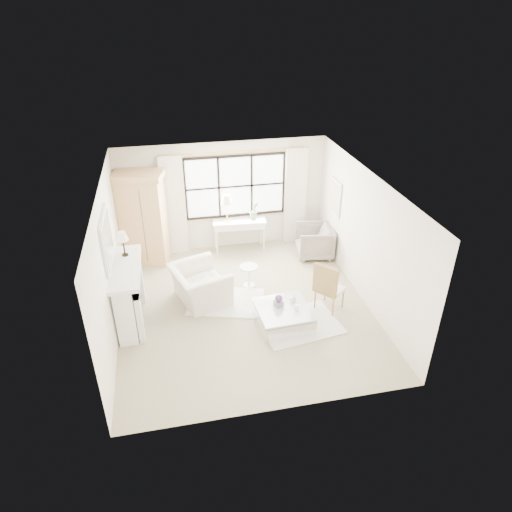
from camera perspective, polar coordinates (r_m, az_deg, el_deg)
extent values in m
plane|color=tan|center=(9.48, -1.42, -6.41)|extent=(5.50, 5.50, 0.00)
plane|color=white|center=(8.19, -1.66, 9.05)|extent=(5.50, 5.50, 0.00)
plane|color=white|center=(11.21, -4.12, 7.42)|extent=(5.00, 0.00, 5.00)
plane|color=white|center=(6.53, 2.96, -10.74)|extent=(5.00, 0.00, 5.00)
plane|color=white|center=(8.73, -17.89, -0.91)|extent=(0.00, 5.50, 5.50)
plane|color=silver|center=(9.47, 13.53, 2.23)|extent=(0.00, 5.50, 5.50)
cube|color=white|center=(11.14, -2.60, 8.70)|extent=(2.40, 0.02, 1.50)
cylinder|color=#AA873B|center=(10.80, -2.66, 12.90)|extent=(3.30, 0.04, 0.04)
cube|color=white|center=(11.08, -10.20, 6.09)|extent=(0.55, 0.10, 2.47)
cube|color=silver|center=(11.52, 4.94, 7.39)|extent=(0.55, 0.10, 2.47)
cube|color=silver|center=(9.10, -15.85, -4.91)|extent=(0.34, 1.50, 1.18)
cube|color=silver|center=(9.11, -14.74, -5.11)|extent=(0.03, 1.22, 0.97)
cube|color=black|center=(9.23, -14.51, -6.19)|extent=(0.06, 0.52, 0.50)
cube|color=silver|center=(8.76, -16.15, -1.48)|extent=(0.58, 1.66, 0.08)
cube|color=silver|center=(8.50, -18.19, 1.95)|extent=(0.05, 1.15, 0.95)
cube|color=silver|center=(8.49, -17.99, 1.97)|extent=(0.02, 1.00, 0.80)
cube|color=silver|center=(10.78, 9.88, 7.26)|extent=(0.04, 0.62, 0.82)
cube|color=beige|center=(10.78, 9.78, 7.26)|extent=(0.01, 0.52, 0.72)
cylinder|color=black|center=(9.10, -16.04, 0.15)|extent=(0.12, 0.12, 0.03)
cylinder|color=black|center=(9.02, -16.19, 1.07)|extent=(0.03, 0.03, 0.30)
cone|color=beige|center=(8.91, -16.40, 2.42)|extent=(0.22, 0.22, 0.18)
cube|color=tan|center=(10.92, -13.88, 4.23)|extent=(1.12, 0.83, 2.10)
cube|color=tan|center=(10.50, -14.62, 9.75)|extent=(1.26, 0.96, 0.14)
cube|color=white|center=(11.30, -2.11, 3.94)|extent=(1.27, 0.51, 0.14)
cube|color=white|center=(11.26, -2.12, 4.36)|extent=(1.33, 0.56, 0.06)
cylinder|color=#BC8941|center=(11.21, -3.62, 4.44)|extent=(0.14, 0.14, 0.03)
cylinder|color=#BC8941|center=(11.11, -3.66, 5.58)|extent=(0.02, 0.02, 0.46)
cone|color=#F2E5C6|center=(10.98, -3.71, 7.11)|extent=(0.28, 0.28, 0.22)
imported|color=#5C7850|center=(11.23, -0.23, 5.74)|extent=(0.28, 0.24, 0.45)
cylinder|color=white|center=(10.12, -0.89, -3.69)|extent=(0.26, 0.26, 0.03)
cylinder|color=white|center=(10.00, -0.90, -2.56)|extent=(0.06, 0.06, 0.44)
cylinder|color=silver|center=(9.87, -0.91, -1.39)|extent=(0.40, 0.40, 0.03)
cube|color=white|center=(9.64, -3.73, -5.70)|extent=(1.76, 1.47, 0.03)
cube|color=silver|center=(9.05, 5.38, -8.46)|extent=(1.67, 1.35, 0.03)
imported|color=silver|center=(9.54, -7.04, -3.61)|extent=(1.34, 1.43, 0.76)
imported|color=gray|center=(11.21, 7.31, 1.84)|extent=(0.98, 0.96, 0.78)
cube|color=white|center=(9.31, 9.23, -4.13)|extent=(0.66, 0.66, 0.07)
cube|color=#9D7A42|center=(8.97, 8.65, -3.08)|extent=(0.34, 0.40, 0.60)
cube|color=white|center=(8.95, 3.41, -7.70)|extent=(1.05, 1.05, 0.32)
cube|color=silver|center=(8.83, 3.45, -6.66)|extent=(1.05, 1.05, 0.04)
cube|color=slate|center=(8.84, 2.83, -5.97)|extent=(0.19, 0.19, 0.11)
sphere|color=#512C6F|center=(8.77, 2.85, -5.30)|extent=(0.14, 0.14, 0.14)
cylinder|color=white|center=(8.75, 5.09, -6.45)|extent=(0.10, 0.10, 0.12)
imported|color=silver|center=(8.98, 4.63, -5.30)|extent=(0.14, 0.14, 0.14)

